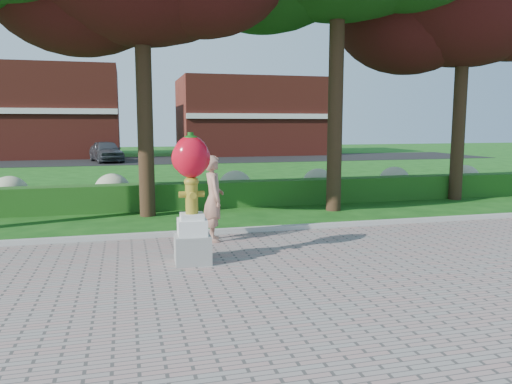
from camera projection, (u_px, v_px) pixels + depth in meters
The scene contains 11 objects.
ground at pixel (276, 269), 9.01m from camera, with size 100.00×100.00×0.00m, color #144812.
walkway at pixel (388, 375), 5.18m from camera, with size 40.00×14.00×0.04m, color gray.
curb at pixel (239, 231), 11.88m from camera, with size 40.00×0.18×0.15m, color #ADADA5.
lawn_hedge at pixel (211, 195), 15.67m from camera, with size 24.00×0.70×0.80m, color #214E16.
hydrangea_row at pixel (223, 186), 16.75m from camera, with size 20.10×1.10×0.99m.
street at pixel (162, 160), 35.85m from camera, with size 50.00×8.00×0.02m, color black.
building_left at pixel (25, 112), 38.61m from camera, with size 14.00×8.00×7.00m, color maroon.
building_right at pixel (250, 117), 43.17m from camera, with size 12.00×8.00×6.40m, color maroon.
hydrant_sculpture at pixel (192, 195), 9.15m from camera, with size 0.71×0.68×2.42m.
woman at pixel (214, 198), 10.94m from camera, with size 0.69×0.45×1.89m, color tan.
parked_car at pixel (106, 151), 34.04m from camera, with size 1.73×4.30×1.47m, color #3C3F44.
Camera 1 is at (-2.56, -8.36, 2.61)m, focal length 35.00 mm.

